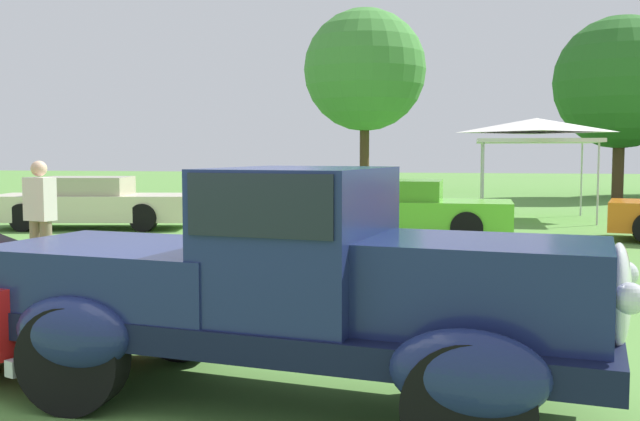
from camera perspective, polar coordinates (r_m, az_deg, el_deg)
name	(u,v)px	position (r m, az deg, el deg)	size (l,w,h in m)	color
ground_plane	(182,409)	(5.52, -10.53, -14.71)	(120.00, 120.00, 0.00)	#568C3D
feature_pickup_truck	(289,284)	(5.35, -2.36, -5.63)	(4.76, 2.35, 1.70)	black
show_car_cream	(92,203)	(18.40, -17.10, 0.55)	(4.80, 2.51, 1.22)	beige
show_car_lime	(400,210)	(15.70, 6.17, 0.07)	(4.52, 1.77, 1.22)	#60C62D
spectator_near_truck	(40,217)	(11.02, -20.66, -0.44)	(0.45, 0.33, 1.69)	#7F7056
canopy_tent_left_field	(536,129)	(20.76, 16.24, 6.03)	(3.08, 3.08, 2.71)	#B7B7BC
treeline_far_left	(365,70)	(34.99, 3.46, 10.69)	(5.64, 5.64, 8.41)	#47331E
treeline_mid_left	(621,83)	(31.33, 22.07, 9.07)	(5.11, 5.11, 7.04)	#47331E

